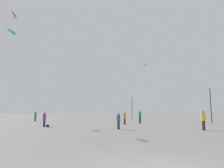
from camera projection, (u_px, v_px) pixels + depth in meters
person_in_purple at (44, 118)px, 22.38m from camera, size 0.36×0.36×1.64m
person_in_teal at (140, 116)px, 29.04m from camera, size 0.40×0.40×1.83m
person_in_blue at (119, 120)px, 19.35m from camera, size 0.34×0.34×1.57m
person_in_yellow at (203, 119)px, 18.38m from camera, size 0.39×0.39×1.80m
person_in_orange at (125, 118)px, 26.43m from camera, size 0.35×0.35×1.62m
person_in_green at (35, 116)px, 35.43m from camera, size 0.38×0.38×1.73m
kite_cyan_delta at (13, 33)px, 33.14m from camera, size 3.85×4.78×13.42m
kite_crimson_diamond at (14, 15)px, 27.15m from camera, size 1.71×4.55×13.54m
kite_cobalt_diamond at (145, 65)px, 37.39m from camera, size 3.14×7.64×9.18m
lamppost_east at (210, 98)px, 29.57m from camera, size 0.36×0.36×5.27m
lamppost_west at (132, 104)px, 44.41m from camera, size 0.36×0.36×4.98m
handbag_beside_flyer at (48, 126)px, 22.41m from camera, size 0.28×0.35×0.24m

